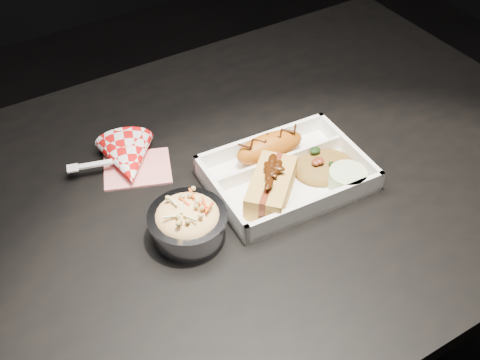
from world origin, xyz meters
The scene contains 8 objects.
dining_table centered at (0.00, 0.00, 0.66)m, with size 1.20×0.80×0.75m.
food_tray centered at (0.05, -0.04, 0.76)m, with size 0.26×0.19×0.04m.
fried_pastry centered at (0.06, 0.01, 0.78)m, with size 0.12×0.05×0.05m, color #B65B12.
hotdog centered at (0.01, -0.07, 0.78)m, with size 0.13×0.12×0.06m.
fried_rice_mound centered at (0.12, -0.06, 0.77)m, with size 0.10×0.09×0.03m, color olive.
cupcake_liner centered at (0.13, -0.11, 0.77)m, with size 0.06×0.06×0.03m, color beige.
foil_coleslaw_cup centered at (-0.14, -0.07, 0.78)m, with size 0.12×0.12×0.07m.
napkin_fork centered at (-0.15, 0.12, 0.77)m, with size 0.18×0.14×0.10m.
Camera 1 is at (-0.38, -0.62, 1.42)m, focal length 45.00 mm.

